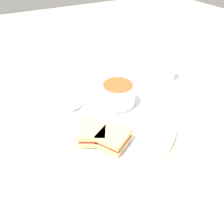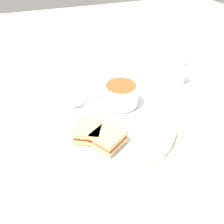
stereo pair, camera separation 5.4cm
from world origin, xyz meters
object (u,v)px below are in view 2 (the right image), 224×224
(sandwich_half_near, at_px, (89,130))
(sandwich_half_far, at_px, (108,138))
(spoon, at_px, (80,103))
(salt_shaker, at_px, (178,72))
(soup_bowl, at_px, (121,94))

(sandwich_half_near, relative_size, sandwich_half_far, 0.99)
(spoon, bearing_deg, salt_shaker, 169.06)
(soup_bowl, height_order, spoon, soup_bowl)
(spoon, relative_size, sandwich_half_near, 1.20)
(spoon, xyz_separation_m, sandwich_half_far, (-0.16, -0.02, 0.01))
(sandwich_half_near, bearing_deg, sandwich_half_far, -138.56)
(sandwich_half_near, xyz_separation_m, sandwich_half_far, (-0.04, -0.03, 0.00))
(spoon, distance_m, sandwich_half_near, 0.12)
(soup_bowl, height_order, salt_shaker, salt_shaker)
(soup_bowl, relative_size, salt_shaker, 1.10)
(spoon, relative_size, salt_shaker, 1.22)
(soup_bowl, height_order, sandwich_half_far, soup_bowl)
(soup_bowl, bearing_deg, salt_shaker, -74.68)
(spoon, bearing_deg, soup_bowl, 146.05)
(soup_bowl, xyz_separation_m, salt_shaker, (0.06, -0.22, -0.01))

